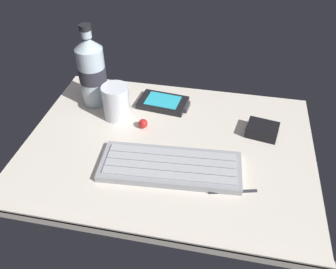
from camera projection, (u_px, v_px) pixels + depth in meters
The scene contains 8 objects.
ground_plane at pixel (168, 149), 78.97cm from camera, with size 64.00×48.00×2.80cm.
keyboard at pixel (170, 166), 72.24cm from camera, with size 29.73×13.11×1.70cm.
handheld_device at pixel (163, 103), 89.76cm from camera, with size 13.36×8.90×1.50cm.
juice_cup at pixel (116, 103), 84.05cm from camera, with size 6.40×6.40×8.50cm.
water_bottle at pixel (92, 71), 85.59cm from camera, with size 6.73×6.73×20.80cm.
charger_block at pixel (262, 130), 80.63cm from camera, with size 7.00×5.60×2.40cm, color black.
trackball_mouse at pixel (143, 124), 82.59cm from camera, with size 2.20×2.20×2.20cm, color red.
stylus_pen at pixel (233, 191), 67.79cm from camera, with size 0.70×0.70×9.50cm, color #26262B.
Camera 1 is at (11.46, -57.39, 52.39)cm, focal length 37.51 mm.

